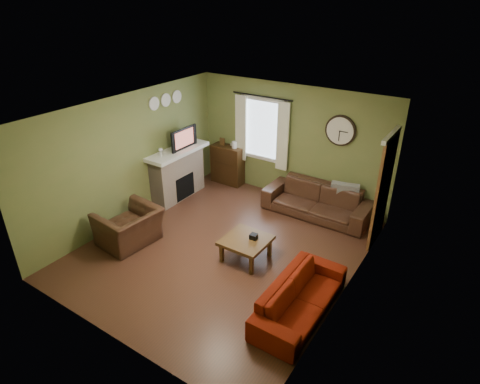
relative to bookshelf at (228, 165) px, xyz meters
The scene contains 31 objects.
floor 2.93m from the bookshelf, 56.58° to the right, with size 4.60×5.20×0.00m, color #4D2B1E.
ceiling 3.58m from the bookshelf, 56.58° to the right, with size 4.60×5.20×0.00m, color white.
wall_left 2.64m from the bookshelf, 106.44° to the right, with size 0.00×5.20×2.60m, color olive.
wall_right 4.65m from the bookshelf, 31.77° to the right, with size 0.00×5.20×2.60m, color olive.
wall_back 1.80m from the bookshelf, ahead, with size 4.60×0.00×2.60m, color olive.
wall_front 5.32m from the bookshelf, 72.39° to the right, with size 4.60×0.00×2.60m, color olive.
fireplace 1.36m from the bookshelf, 112.08° to the right, with size 0.40×1.40×1.10m, color tan.
firebox 1.31m from the bookshelf, 104.29° to the right, with size 0.04×0.60×0.55m, color black.
mantel 1.50m from the bookshelf, 110.90° to the right, with size 0.58×1.60×0.08m, color white.
tv 1.49m from the bookshelf, 112.56° to the right, with size 0.60×0.08×0.35m, color black.
tv_screen 1.50m from the bookshelf, 108.95° to the right, with size 0.02×0.62×0.36m, color #994C3F.
medallion_left 2.49m from the bookshelf, 113.24° to the right, with size 0.28×0.28×0.03m, color white.
medallion_mid 2.28m from the bookshelf, 118.76° to the right, with size 0.28×0.28×0.03m, color white.
medallion_right 2.11m from the bookshelf, 127.24° to the right, with size 0.28×0.28×0.03m, color white.
window_pane 1.36m from the bookshelf, 10.92° to the left, with size 1.00×0.02×1.30m, color silver, non-canonical shape.
curtain_rod 2.00m from the bookshelf, ahead, with size 0.03×0.03×1.50m, color black.
curtain_left 1.03m from the bookshelf, 11.90° to the left, with size 0.28×0.04×1.55m, color white.
curtain_right 1.74m from the bookshelf, ahead, with size 0.28×0.04×1.55m, color white.
wall_clock 3.00m from the bookshelf, ahead, with size 0.64×0.06×0.64m, color white, non-canonical shape.
door 3.94m from the bookshelf, ahead, with size 0.05×0.90×2.10m, color brown.
bookshelf is the anchor object (origin of this frame).
book 0.51m from the bookshelf, 100.27° to the left, with size 0.18×0.24×0.02m, color #52371A.
sofa_brown 2.52m from the bookshelf, ahead, with size 2.26×0.88×0.66m, color #3E2418.
pillow_left 2.91m from the bookshelf, ahead, with size 0.41×0.12×0.41m, color gray.
pillow_right 3.06m from the bookshelf, ahead, with size 0.45×0.13×0.45m, color gray.
sofa_red 4.69m from the bookshelf, 41.73° to the right, with size 1.90×0.74×0.56m, color #6C1306.
armchair 3.22m from the bookshelf, 90.26° to the right, with size 1.07×0.93×0.69m, color #3E2418.
coffee_table 3.23m from the bookshelf, 49.27° to the right, with size 0.78×0.78×0.41m, color #52371A, non-canonical shape.
tissue_box 3.22m from the bookshelf, 46.88° to the right, with size 0.12×0.12×0.09m, color black.
wine_glass_a 2.01m from the bookshelf, 104.43° to the right, with size 0.07×0.07×0.20m, color white, non-canonical shape.
wine_glass_b 1.99m from the bookshelf, 104.66° to the right, with size 0.07×0.07×0.19m, color white, non-canonical shape.
Camera 1 is at (3.68, -5.03, 4.37)m, focal length 30.00 mm.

